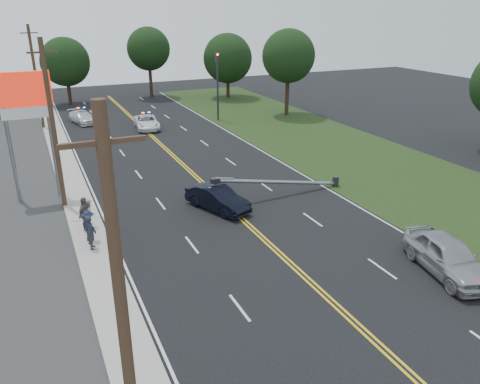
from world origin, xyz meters
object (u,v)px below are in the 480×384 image
bystander_b (90,213)px  bystander_c (89,226)px  traffic_signal (217,81)px  waiting_sedan (448,256)px  emergency_b (82,117)px  bystander_d (85,214)px  emergency_a (147,122)px  pylon_sign (25,106)px  crashed_sedan (217,198)px  bystander_a (91,232)px  fallen_streetlight (286,182)px  utility_pole_far (36,77)px  utility_pole_near (124,326)px  utility_pole_mid (53,126)px

bystander_b → bystander_c: size_ratio=0.93×
traffic_signal → waiting_sedan: size_ratio=1.39×
emergency_b → bystander_b: bystander_b is taller
bystander_b → bystander_d: bystander_d is taller
emergency_a → bystander_c: 24.57m
pylon_sign → traffic_signal: (18.80, 16.00, -1.79)m
emergency_b → bystander_d: 27.01m
crashed_sedan → pylon_sign: bearing=124.9°
bystander_a → emergency_a: bearing=-9.9°
traffic_signal → crashed_sedan: traffic_signal is taller
crashed_sedan → fallen_streetlight: bearing=-18.6°
pylon_sign → bystander_c: pylon_sign is taller
pylon_sign → bystander_a: 10.03m
waiting_sedan → utility_pole_far: bearing=123.6°
crashed_sedan → bystander_b: bystander_b is taller
utility_pole_far → waiting_sedan: size_ratio=1.98×
crashed_sedan → emergency_a: 21.79m
emergency_a → bystander_c: (-8.75, -22.96, 0.30)m
utility_pole_near → utility_pole_mid: bearing=90.0°
bystander_a → waiting_sedan: bearing=-111.3°
utility_pole_near → crashed_sedan: 18.34m
bystander_b → utility_pole_mid: bearing=30.5°
bystander_c → bystander_d: bystander_d is taller
utility_pole_far → bystander_a: size_ratio=5.58×
traffic_signal → pylon_sign: bearing=-139.6°
waiting_sedan → utility_pole_near: bearing=-152.2°
utility_pole_mid → bystander_c: (0.78, -5.50, -4.13)m
waiting_sedan → bystander_b: waiting_sedan is taller
crashed_sedan → emergency_b: crashed_sedan is taller
fallen_streetlight → bystander_a: bearing=-169.0°
crashed_sedan → emergency_a: size_ratio=0.93×
bystander_d → bystander_c: bearing=-145.5°
waiting_sedan → bystander_c: 17.66m
traffic_signal → bystander_b: 27.40m
emergency_a → traffic_signal: bearing=10.1°
utility_pole_mid → crashed_sedan: (8.44, -4.31, -4.36)m
crashed_sedan → emergency_a: (1.08, 21.77, -0.06)m
utility_pole_mid → utility_pole_far: 22.00m
bystander_a → bystander_d: size_ratio=0.94×
crashed_sedan → bystander_b: 7.41m
emergency_a → bystander_b: (-8.46, -21.13, 0.24)m
traffic_signal → utility_pole_mid: utility_pole_mid is taller
pylon_sign → utility_pole_far: 20.06m
waiting_sedan → bystander_a: size_ratio=2.82×
pylon_sign → crashed_sedan: 12.75m
crashed_sedan → bystander_c: (-7.66, -1.19, 0.23)m
utility_pole_near → utility_pole_far: same height
traffic_signal → utility_pole_far: (-17.50, 4.00, 0.88)m
utility_pole_near → bystander_d: bearing=87.3°
bystander_a → bystander_d: (0.01, 2.30, 0.06)m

